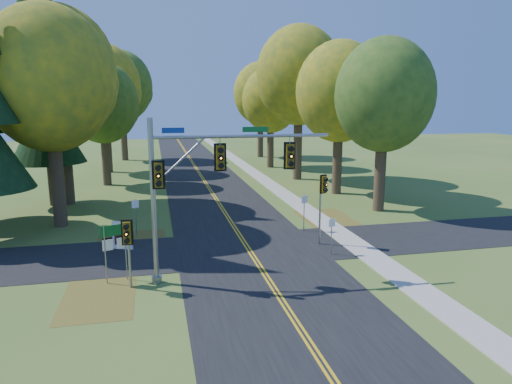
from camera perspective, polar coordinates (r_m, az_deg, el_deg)
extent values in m
plane|color=#3B5E21|center=(24.15, -0.09, -8.48)|extent=(160.00, 160.00, 0.00)
cube|color=black|center=(24.15, -0.09, -8.46)|extent=(8.00, 160.00, 0.02)
cube|color=black|center=(26.00, -1.05, -7.00)|extent=(60.00, 6.00, 0.02)
cube|color=gold|center=(24.12, -0.32, -8.44)|extent=(0.10, 160.00, 0.01)
cube|color=gold|center=(24.16, 0.14, -8.41)|extent=(0.10, 160.00, 0.01)
cube|color=#9E998E|center=(26.12, 13.42, -7.18)|extent=(1.60, 160.00, 0.06)
cube|color=brown|center=(27.48, -15.40, -6.41)|extent=(4.00, 6.00, 0.00)
cube|color=brown|center=(31.60, 9.66, -3.83)|extent=(3.50, 8.00, 0.00)
cube|color=brown|center=(21.01, -19.05, -12.23)|extent=(3.00, 5.00, 0.00)
cylinder|color=#38281C|center=(32.46, -23.61, 1.86)|extent=(0.86, 0.86, 6.75)
ellipsoid|color=#B99C18|center=(32.13, -24.50, 12.78)|extent=(8.00, 8.00, 9.20)
sphere|color=#B99C18|center=(33.02, -21.19, 11.57)|extent=(4.80, 4.80, 4.80)
sphere|color=#B99C18|center=(31.70, -27.47, 14.02)|extent=(4.40, 4.40, 4.40)
cylinder|color=#38281C|center=(35.35, 15.25, 2.56)|extent=(0.83, 0.83, 6.08)
ellipsoid|color=#557022|center=(34.97, 15.73, 11.59)|extent=(7.20, 7.20, 8.28)
sphere|color=#557022|center=(36.61, 16.89, 10.37)|extent=(4.32, 4.32, 4.32)
sphere|color=#557022|center=(33.77, 14.46, 12.90)|extent=(3.96, 3.96, 3.96)
cylinder|color=#38281C|center=(39.25, -22.66, 3.92)|extent=(0.89, 0.89, 7.42)
ellipsoid|color=#B99C18|center=(39.06, -23.42, 13.74)|extent=(8.60, 8.60, 9.89)
sphere|color=#B99C18|center=(40.03, -20.51, 12.63)|extent=(5.16, 5.16, 5.16)
sphere|color=#B99C18|center=(38.57, -26.03, 14.85)|extent=(4.73, 4.73, 4.73)
cylinder|color=#38281C|center=(41.17, 10.13, 4.14)|extent=(0.84, 0.84, 6.30)
ellipsoid|color=#B99C18|center=(40.87, 10.42, 12.24)|extent=(7.60, 7.60, 8.74)
sphere|color=#B99C18|center=(42.52, 11.70, 11.13)|extent=(4.56, 4.56, 4.56)
sphere|color=#B99C18|center=(39.69, 9.08, 13.42)|extent=(4.18, 4.18, 4.18)
cylinder|color=#38281C|center=(47.12, -18.26, 4.22)|extent=(0.81, 0.81, 5.62)
ellipsoid|color=#557022|center=(46.82, -18.66, 10.54)|extent=(6.80, 6.80, 7.82)
sphere|color=#557022|center=(47.73, -16.83, 9.83)|extent=(4.08, 4.08, 4.08)
sphere|color=#557022|center=(46.28, -20.29, 11.27)|extent=(3.74, 3.74, 3.74)
cylinder|color=#38281C|center=(48.29, 5.24, 6.11)|extent=(0.90, 0.90, 7.65)
ellipsoid|color=#B99C18|center=(48.15, 5.39, 14.32)|extent=(8.80, 8.80, 10.12)
sphere|color=#B99C18|center=(49.93, 6.87, 13.17)|extent=(5.28, 5.28, 5.28)
sphere|color=#B99C18|center=(46.92, 3.90, 15.50)|extent=(4.84, 4.84, 4.84)
cylinder|color=#38281C|center=(55.73, -18.08, 5.95)|extent=(0.87, 0.87, 6.98)
ellipsoid|color=#B99C18|center=(55.56, -18.49, 12.48)|extent=(8.20, 8.20, 9.43)
sphere|color=#B99C18|center=(56.63, -16.63, 11.73)|extent=(4.92, 4.92, 4.92)
sphere|color=#B99C18|center=(54.93, -20.16, 13.25)|extent=(4.51, 4.51, 4.51)
cylinder|color=#38281C|center=(57.01, 1.81, 6.04)|extent=(0.82, 0.82, 5.85)
ellipsoid|color=#B99C18|center=(56.76, 1.85, 11.45)|extent=(7.00, 7.00, 8.05)
sphere|color=#B99C18|center=(58.14, 2.94, 10.75)|extent=(4.20, 4.20, 4.20)
sphere|color=#B99C18|center=(55.80, 0.79, 12.17)|extent=(3.85, 3.85, 3.85)
cylinder|color=#38281C|center=(66.47, -16.20, 6.94)|extent=(0.88, 0.88, 7.20)
ellipsoid|color=#557022|center=(66.34, -16.52, 12.57)|extent=(8.40, 8.40, 9.66)
sphere|color=#557022|center=(67.49, -14.96, 11.91)|extent=(5.04, 5.04, 5.04)
sphere|color=#557022|center=(65.64, -17.92, 13.25)|extent=(4.62, 4.62, 4.62)
cylinder|color=#38281C|center=(67.62, 0.54, 7.16)|extent=(0.85, 0.85, 6.53)
ellipsoid|color=#B99C18|center=(67.45, 0.55, 12.25)|extent=(7.80, 7.80, 8.97)
sphere|color=#B99C18|center=(68.95, 1.61, 11.58)|extent=(4.68, 4.68, 4.68)
sphere|color=#B99C18|center=(66.41, -0.47, 12.94)|extent=(4.29, 4.29, 4.29)
cylinder|color=#38281C|center=(39.56, -24.19, 0.91)|extent=(0.50, 0.50, 3.42)
cone|color=black|center=(39.08, -24.72, 7.32)|extent=(5.60, 5.60, 5.45)
cone|color=black|center=(39.07, -25.20, 13.01)|extent=(4.57, 4.57, 5.45)
cone|color=black|center=(39.45, -25.70, 18.65)|extent=(3.55, 3.55, 5.45)
cylinder|color=gray|center=(20.67, -12.69, -1.37)|extent=(0.24, 0.24, 7.49)
cylinder|color=gray|center=(21.72, -12.27, -10.62)|extent=(0.47, 0.47, 0.32)
cylinder|color=gray|center=(20.52, -1.70, 6.98)|extent=(8.02, 0.32, 0.15)
cylinder|color=gray|center=(20.35, -9.59, 3.76)|extent=(2.42, 0.15, 2.21)
cylinder|color=gray|center=(20.39, -4.53, 6.38)|extent=(0.04, 0.04, 0.38)
cube|color=#72590C|center=(20.47, -4.50, 4.35)|extent=(0.37, 0.33, 1.07)
cube|color=black|center=(20.47, -4.50, 4.35)|extent=(0.56, 0.04, 1.26)
sphere|color=orange|center=(20.23, -4.42, 4.27)|extent=(0.19, 0.19, 0.19)
cylinder|color=black|center=(20.19, -4.43, 5.23)|extent=(0.26, 0.18, 0.26)
cylinder|color=black|center=(20.23, -4.42, 4.27)|extent=(0.26, 0.18, 0.26)
cylinder|color=black|center=(20.27, -4.40, 3.31)|extent=(0.26, 0.18, 0.26)
cylinder|color=gray|center=(21.02, 4.24, 6.53)|extent=(0.04, 0.04, 0.38)
cube|color=#72590C|center=(21.09, 4.21, 4.56)|extent=(0.37, 0.33, 1.07)
cube|color=black|center=(21.09, 4.21, 4.56)|extent=(0.56, 0.04, 1.26)
sphere|color=orange|center=(20.85, 4.39, 4.48)|extent=(0.19, 0.19, 0.19)
cylinder|color=black|center=(20.82, 4.41, 5.42)|extent=(0.26, 0.18, 0.26)
cylinder|color=black|center=(20.85, 4.39, 4.48)|extent=(0.26, 0.18, 0.26)
cylinder|color=black|center=(20.90, 4.38, 3.55)|extent=(0.26, 0.18, 0.26)
cube|color=#72590C|center=(20.26, -12.10, 2.11)|extent=(0.37, 0.33, 1.07)
cube|color=black|center=(20.26, -12.10, 2.11)|extent=(0.56, 0.04, 1.26)
sphere|color=orange|center=(20.02, -12.10, 2.00)|extent=(0.19, 0.19, 0.19)
cylinder|color=black|center=(19.97, -12.14, 2.97)|extent=(0.26, 0.18, 0.26)
cylinder|color=black|center=(20.02, -12.10, 2.00)|extent=(0.26, 0.18, 0.26)
cylinder|color=black|center=(20.08, -12.06, 1.03)|extent=(0.26, 0.18, 0.26)
cube|color=navy|center=(20.22, -10.33, 7.59)|extent=(0.96, 0.06, 0.24)
cube|color=#0C5926|center=(20.61, -0.08, 7.84)|extent=(1.18, 0.07, 0.24)
cylinder|color=gray|center=(26.38, 8.01, -2.29)|extent=(0.11, 0.11, 4.04)
cube|color=#72590C|center=(25.91, 8.40, 0.98)|extent=(0.39, 0.37, 0.92)
cube|color=black|center=(25.91, 8.40, 0.98)|extent=(0.45, 0.20, 1.08)
sphere|color=orange|center=(25.76, 8.72, 0.91)|extent=(0.17, 0.17, 0.17)
cylinder|color=black|center=(25.71, 8.73, 1.55)|extent=(0.26, 0.22, 0.22)
cylinder|color=black|center=(25.76, 8.72, 0.91)|extent=(0.26, 0.22, 0.22)
cylinder|color=black|center=(25.81, 8.70, 0.27)|extent=(0.26, 0.22, 0.22)
cylinder|color=#92939A|center=(21.00, -15.56, -7.52)|extent=(0.12, 0.12, 3.10)
cube|color=#72590C|center=(20.48, -15.80, -4.89)|extent=(0.35, 0.32, 0.97)
cube|color=black|center=(20.48, -15.80, -4.89)|extent=(0.50, 0.07, 1.14)
sphere|color=orange|center=(20.27, -15.89, -5.07)|extent=(0.17, 0.17, 0.17)
cylinder|color=black|center=(20.19, -15.94, -4.22)|extent=(0.25, 0.18, 0.23)
cylinder|color=black|center=(20.27, -15.89, -5.07)|extent=(0.25, 0.18, 0.23)
cylinder|color=black|center=(20.36, -15.84, -5.90)|extent=(0.25, 0.18, 0.23)
cylinder|color=gray|center=(21.81, -18.32, -7.44)|extent=(0.06, 0.06, 2.77)
cylinder|color=gray|center=(22.01, -15.96, -7.13)|extent=(0.06, 0.06, 2.77)
cube|color=#0B531E|center=(21.63, -17.31, -4.60)|extent=(1.24, 0.44, 0.51)
cube|color=silver|center=(21.63, -17.31, -4.60)|extent=(1.05, 0.35, 0.07)
cube|color=silver|center=(21.74, -18.04, -6.33)|extent=(0.45, 0.18, 0.51)
cube|color=black|center=(21.65, -18.09, -5.57)|extent=(0.44, 0.15, 0.09)
cube|color=silver|center=(21.88, -16.39, -6.12)|extent=(0.45, 0.18, 0.51)
cube|color=black|center=(21.79, -16.44, -5.36)|extent=(0.44, 0.15, 0.09)
cube|color=white|center=(26.65, -16.35, -5.24)|extent=(1.12, 0.60, 1.59)
cube|color=maroon|center=(26.56, -16.44, -5.20)|extent=(0.82, 0.37, 1.15)
cube|color=white|center=(27.04, -17.11, -6.51)|extent=(0.09, 0.09, 0.26)
cube|color=white|center=(26.65, -15.42, -6.68)|extent=(0.09, 0.09, 0.26)
cylinder|color=gray|center=(29.15, 6.03, -2.60)|extent=(0.05, 0.05, 2.40)
cube|color=silver|center=(28.94, 6.09, -0.93)|extent=(0.45, 0.17, 0.49)
cylinder|color=gray|center=(25.00, 9.41, -5.46)|extent=(0.05, 0.05, 2.06)
cube|color=white|center=(24.78, 9.49, -3.81)|extent=(0.39, 0.09, 0.42)
cylinder|color=gray|center=(29.00, -14.79, -3.08)|extent=(0.05, 0.05, 2.31)
cube|color=white|center=(28.79, -14.86, -1.48)|extent=(0.42, 0.18, 0.47)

